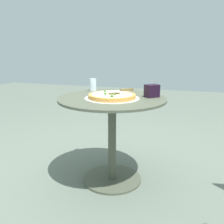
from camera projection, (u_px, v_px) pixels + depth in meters
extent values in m
plane|color=slate|center=(112.00, 179.00, 2.18)|extent=(10.00, 10.00, 0.00)
cylinder|color=#4D5342|center=(112.00, 99.00, 2.01)|extent=(0.86, 0.86, 0.02)
cylinder|color=#4D5342|center=(112.00, 140.00, 2.09)|extent=(0.07, 0.07, 0.69)
cylinder|color=#4D5342|center=(112.00, 178.00, 2.18)|extent=(0.50, 0.50, 0.02)
cylinder|color=silver|center=(112.00, 98.00, 1.97)|extent=(0.43, 0.43, 0.00)
cylinder|color=#D08D3F|center=(112.00, 96.00, 1.96)|extent=(0.37, 0.37, 0.03)
cylinder|color=beige|center=(112.00, 94.00, 1.96)|extent=(0.33, 0.33, 0.00)
sphere|color=silver|center=(104.00, 95.00, 1.88)|extent=(0.02, 0.02, 0.02)
sphere|color=#2D671F|center=(115.00, 95.00, 1.90)|extent=(0.01, 0.01, 0.01)
sphere|color=#2C7520|center=(117.00, 91.00, 2.06)|extent=(0.02, 0.02, 0.02)
sphere|color=#E8E5C3|center=(105.00, 93.00, 1.98)|extent=(0.01, 0.01, 0.01)
sphere|color=silver|center=(114.00, 94.00, 1.94)|extent=(0.02, 0.02, 0.02)
sphere|color=#256C1E|center=(112.00, 96.00, 1.83)|extent=(0.02, 0.02, 0.02)
sphere|color=#296420|center=(105.00, 92.00, 2.03)|extent=(0.02, 0.02, 0.02)
sphere|color=#236C1E|center=(105.00, 94.00, 1.92)|extent=(0.02, 0.02, 0.02)
sphere|color=silver|center=(121.00, 94.00, 1.93)|extent=(0.02, 0.02, 0.02)
cube|color=silver|center=(115.00, 91.00, 1.96)|extent=(0.12, 0.13, 0.00)
cube|color=brown|center=(127.00, 90.00, 1.99)|extent=(0.08, 0.10, 0.02)
cylinder|color=white|center=(93.00, 85.00, 2.31)|extent=(0.06, 0.06, 0.11)
cube|color=black|center=(152.00, 91.00, 2.01)|extent=(0.13, 0.13, 0.10)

